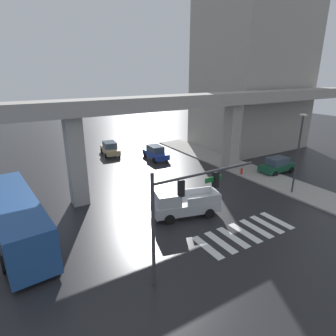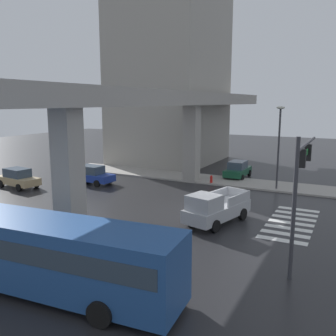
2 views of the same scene
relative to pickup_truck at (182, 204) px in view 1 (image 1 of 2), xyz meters
name	(u,v)px [view 1 (image 1 of 2)]	position (x,y,z in m)	size (l,w,h in m)	color
ground_plane	(196,202)	(2.35, 1.37, -0.99)	(120.00, 120.00, 0.00)	#232326
crosswalk_stripes	(245,233)	(2.35, -4.29, -0.98)	(7.15, 2.80, 0.01)	silver
elevated_overpass	(166,109)	(2.35, 6.32, 6.36)	(55.69, 2.50, 8.50)	#9E9991
office_building	(258,5)	(20.94, 13.72, 17.82)	(13.71, 11.29, 37.63)	gray
sidewalk_east	(257,174)	(12.09, 3.37, -0.91)	(4.00, 36.00, 0.15)	#9E9991
pickup_truck	(182,204)	(0.00, 0.00, 0.00)	(5.41, 3.09, 2.08)	#A8AAAF
city_bus	(16,216)	(-10.97, 2.84, 0.73)	(3.44, 10.97, 2.99)	#234C8C
sedan_blue	(156,152)	(5.57, 14.26, -0.14)	(2.10, 4.37, 1.72)	#1E3899
sedan_dark_green	(277,165)	(14.48, 2.83, -0.14)	(4.31, 1.98, 1.72)	#14472D
sedan_tan	(110,148)	(1.34, 19.18, -0.14)	(2.35, 4.48, 1.72)	tan
traffic_signal_mast	(183,200)	(-3.67, -5.43, 3.40)	(6.49, 0.32, 6.20)	#38383D
street_lamp_near_corner	(299,145)	(10.89, -1.72, 3.57)	(0.44, 0.70, 7.24)	#38383D
fire_hydrant	(242,172)	(10.49, 4.16, -0.56)	(0.24, 0.24, 0.85)	red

